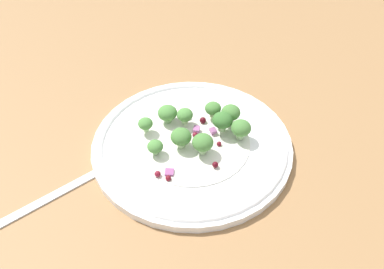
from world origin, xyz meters
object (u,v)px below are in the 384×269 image
(plate, at_px, (192,144))
(broccoli_floret_2, at_px, (155,147))
(broccoli_floret_1, at_px, (185,115))
(fork, at_px, (72,185))
(broccoli_floret_0, at_px, (145,124))

(plate, relative_size, broccoli_floret_2, 12.91)
(broccoli_floret_1, distance_m, fork, 0.19)
(broccoli_floret_0, xyz_separation_m, fork, (-0.08, -0.10, -0.03))
(fork, bearing_deg, broccoli_floret_0, 52.53)
(broccoli_floret_0, distance_m, broccoli_floret_2, 0.05)
(broccoli_floret_1, height_order, fork, broccoli_floret_1)
(broccoli_floret_1, bearing_deg, broccoli_floret_0, -154.81)
(broccoli_floret_2, relative_size, fork, 0.15)
(broccoli_floret_1, xyz_separation_m, fork, (-0.13, -0.13, -0.03))
(broccoli_floret_0, bearing_deg, broccoli_floret_1, 25.19)
(plate, relative_size, broccoli_floret_1, 11.84)
(broccoli_floret_1, relative_size, fork, 0.16)
(plate, height_order, fork, plate)
(broccoli_floret_0, height_order, broccoli_floret_1, broccoli_floret_1)
(plate, bearing_deg, broccoli_floret_2, -144.83)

